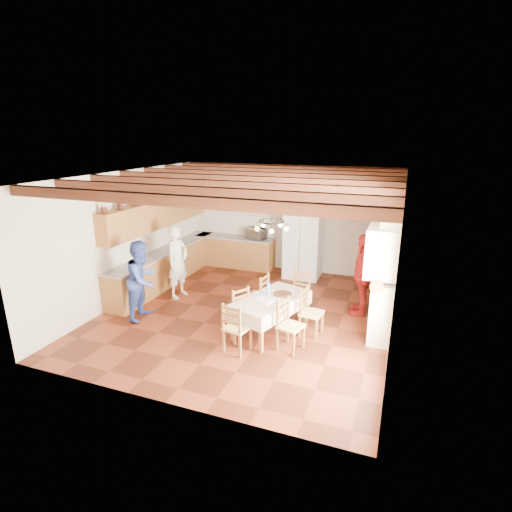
# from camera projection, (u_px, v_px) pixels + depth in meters

# --- Properties ---
(floor) EXTENTS (6.00, 6.50, 0.02)m
(floor) POSITION_uv_depth(u_px,v_px,m) (247.00, 314.00, 8.79)
(floor) COLOR #451C0F
(floor) RESTS_ON ground
(ceiling) EXTENTS (6.00, 6.50, 0.02)m
(ceiling) POSITION_uv_depth(u_px,v_px,m) (246.00, 175.00, 7.90)
(ceiling) COLOR silver
(ceiling) RESTS_ON ground
(wall_back) EXTENTS (6.00, 0.02, 3.00)m
(wall_back) POSITION_uv_depth(u_px,v_px,m) (289.00, 218.00, 11.26)
(wall_back) COLOR beige
(wall_back) RESTS_ON ground
(wall_front) EXTENTS (6.00, 0.02, 3.00)m
(wall_front) POSITION_uv_depth(u_px,v_px,m) (158.00, 310.00, 5.43)
(wall_front) COLOR beige
(wall_front) RESTS_ON ground
(wall_left) EXTENTS (0.02, 6.50, 3.00)m
(wall_left) POSITION_uv_depth(u_px,v_px,m) (127.00, 236.00, 9.35)
(wall_left) COLOR beige
(wall_left) RESTS_ON ground
(wall_right) EXTENTS (0.02, 6.50, 3.00)m
(wall_right) POSITION_uv_depth(u_px,v_px,m) (398.00, 264.00, 7.34)
(wall_right) COLOR beige
(wall_right) RESTS_ON ground
(ceiling_beams) EXTENTS (6.00, 6.30, 0.16)m
(ceiling_beams) POSITION_uv_depth(u_px,v_px,m) (246.00, 180.00, 7.93)
(ceiling_beams) COLOR #3C180D
(ceiling_beams) RESTS_ON ground
(lower_cabinets_left) EXTENTS (0.60, 4.30, 0.86)m
(lower_cabinets_left) POSITION_uv_depth(u_px,v_px,m) (167.00, 267.00, 10.50)
(lower_cabinets_left) COLOR brown
(lower_cabinets_left) RESTS_ON ground
(lower_cabinets_back) EXTENTS (2.30, 0.60, 0.86)m
(lower_cabinets_back) POSITION_uv_depth(u_px,v_px,m) (235.00, 252.00, 11.82)
(lower_cabinets_back) COLOR brown
(lower_cabinets_back) RESTS_ON ground
(countertop_left) EXTENTS (0.62, 4.30, 0.04)m
(countertop_left) POSITION_uv_depth(u_px,v_px,m) (165.00, 251.00, 10.37)
(countertop_left) COLOR gray
(countertop_left) RESTS_ON lower_cabinets_left
(countertop_back) EXTENTS (2.34, 0.62, 0.04)m
(countertop_back) POSITION_uv_depth(u_px,v_px,m) (235.00, 237.00, 11.69)
(countertop_back) COLOR gray
(countertop_back) RESTS_ON lower_cabinets_back
(backsplash_left) EXTENTS (0.03, 4.30, 0.60)m
(backsplash_left) POSITION_uv_depth(u_px,v_px,m) (155.00, 238.00, 10.37)
(backsplash_left) COLOR #EFE4D0
(backsplash_left) RESTS_ON ground
(backsplash_back) EXTENTS (2.30, 0.03, 0.60)m
(backsplash_back) POSITION_uv_depth(u_px,v_px,m) (239.00, 225.00, 11.85)
(backsplash_back) COLOR #EFE4D0
(backsplash_back) RESTS_ON ground
(upper_cabinets) EXTENTS (0.35, 4.20, 0.70)m
(upper_cabinets) POSITION_uv_depth(u_px,v_px,m) (159.00, 213.00, 10.13)
(upper_cabinets) COLOR brown
(upper_cabinets) RESTS_ON ground
(fireplace) EXTENTS (0.56, 1.60, 2.80)m
(fireplace) POSITION_uv_depth(u_px,v_px,m) (382.00, 264.00, 7.64)
(fireplace) COLOR #E9E4C3
(fireplace) RESTS_ON ground
(wall_picture) EXTENTS (0.34, 0.03, 0.42)m
(wall_picture) POSITION_uv_depth(u_px,v_px,m) (345.00, 210.00, 10.62)
(wall_picture) COLOR #301D13
(wall_picture) RESTS_ON ground
(refrigerator) EXTENTS (0.95, 0.78, 1.90)m
(refrigerator) POSITION_uv_depth(u_px,v_px,m) (303.00, 243.00, 10.78)
(refrigerator) COLOR white
(refrigerator) RESTS_ON floor
(hutch) EXTENTS (0.54, 1.22, 2.19)m
(hutch) POSITION_uv_depth(u_px,v_px,m) (387.00, 253.00, 9.39)
(hutch) COLOR #3C1F0E
(hutch) RESTS_ON floor
(dining_table) EXTENTS (1.33, 1.85, 0.73)m
(dining_table) POSITION_uv_depth(u_px,v_px,m) (271.00, 302.00, 7.80)
(dining_table) COLOR silver
(dining_table) RESTS_ON floor
(chandelier) EXTENTS (0.47, 0.47, 0.03)m
(chandelier) POSITION_uv_depth(u_px,v_px,m) (272.00, 221.00, 7.33)
(chandelier) COLOR black
(chandelier) RESTS_ON ground
(chair_left_near) EXTENTS (0.56, 0.56, 0.96)m
(chair_left_near) POSITION_uv_depth(u_px,v_px,m) (236.00, 308.00, 7.91)
(chair_left_near) COLOR brown
(chair_left_near) RESTS_ON floor
(chair_left_far) EXTENTS (0.45, 0.47, 0.96)m
(chair_left_far) POSITION_uv_depth(u_px,v_px,m) (257.00, 295.00, 8.57)
(chair_left_far) COLOR brown
(chair_left_far) RESTS_ON floor
(chair_right_near) EXTENTS (0.49, 0.51, 0.96)m
(chair_right_near) POSITION_uv_depth(u_px,v_px,m) (291.00, 325.00, 7.20)
(chair_right_near) COLOR brown
(chair_right_near) RESTS_ON floor
(chair_right_far) EXTENTS (0.45, 0.47, 0.96)m
(chair_right_far) POSITION_uv_depth(u_px,v_px,m) (312.00, 312.00, 7.73)
(chair_right_far) COLOR brown
(chair_right_far) RESTS_ON floor
(chair_end_near) EXTENTS (0.49, 0.48, 0.96)m
(chair_end_near) POSITION_uv_depth(u_px,v_px,m) (237.00, 327.00, 7.14)
(chair_end_near) COLOR brown
(chair_end_near) RESTS_ON floor
(chair_end_far) EXTENTS (0.49, 0.47, 0.96)m
(chair_end_far) POSITION_uv_depth(u_px,v_px,m) (298.00, 294.00, 8.63)
(chair_end_far) COLOR brown
(chair_end_far) RESTS_ON floor
(person_man) EXTENTS (0.50, 0.69, 1.76)m
(person_man) POSITION_uv_depth(u_px,v_px,m) (178.00, 262.00, 9.47)
(person_man) COLOR silver
(person_man) RESTS_ON floor
(person_woman_blue) EXTENTS (0.69, 0.86, 1.70)m
(person_woman_blue) POSITION_uv_depth(u_px,v_px,m) (142.00, 280.00, 8.39)
(person_woman_blue) COLOR #364CA4
(person_woman_blue) RESTS_ON floor
(person_woman_red) EXTENTS (0.59, 1.11, 1.80)m
(person_woman_red) POSITION_uv_depth(u_px,v_px,m) (362.00, 275.00, 8.55)
(person_woman_red) COLOR #A91F1C
(person_woman_red) RESTS_ON floor
(microwave) EXTENTS (0.62, 0.50, 0.30)m
(microwave) POSITION_uv_depth(u_px,v_px,m) (256.00, 234.00, 11.42)
(microwave) COLOR silver
(microwave) RESTS_ON countertop_back
(fridge_vase) EXTENTS (0.35, 0.35, 0.33)m
(fridge_vase) POSITION_uv_depth(u_px,v_px,m) (305.00, 203.00, 10.45)
(fridge_vase) COLOR #3C1F0E
(fridge_vase) RESTS_ON refrigerator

